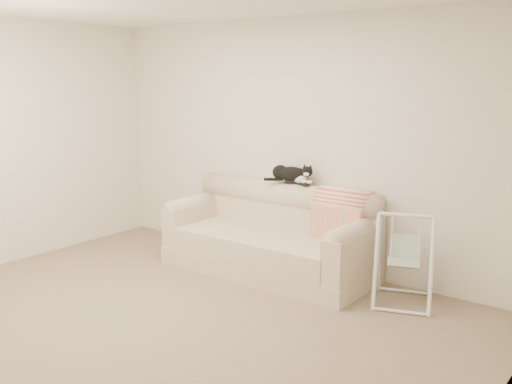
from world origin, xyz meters
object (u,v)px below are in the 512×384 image
sofa (272,238)px  tuxedo_cat (291,174)px  baby_swing (404,258)px  remote_b (303,184)px  remote_a (293,182)px

sofa → tuxedo_cat: tuxedo_cat is taller
baby_swing → remote_b: bearing=169.0°
remote_a → remote_b: remote_a is taller
remote_b → remote_a: bearing=174.2°
baby_swing → sofa: bearing=179.7°
sofa → baby_swing: bearing=-0.3°
sofa → remote_b: 0.64m
remote_b → baby_swing: (1.23, -0.24, -0.49)m
sofa → remote_a: size_ratio=11.78×
tuxedo_cat → baby_swing: size_ratio=0.62×
remote_b → baby_swing: remote_b is taller
remote_a → tuxedo_cat: size_ratio=0.36×
tuxedo_cat → baby_swing: (1.38, -0.25, -0.59)m
remote_a → tuxedo_cat: bearing=-168.4°
remote_a → remote_b: size_ratio=1.06×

